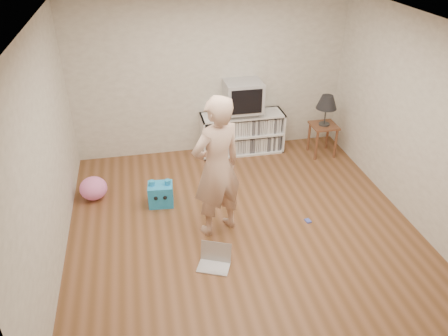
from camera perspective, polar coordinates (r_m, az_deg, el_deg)
ground at (r=5.90m, az=2.25°, el=-7.37°), size 4.50×4.50×0.00m
walls at (r=5.20m, az=2.54°, el=3.99°), size 4.52×4.52×2.60m
ceiling at (r=4.77m, az=2.91°, el=18.11°), size 4.50×4.50×0.01m
media_unit at (r=7.50m, az=2.34°, el=4.65°), size 1.40×0.45×0.70m
dvd_deck at (r=7.33m, az=2.43°, el=7.30°), size 0.45×0.35×0.07m
crt_tv at (r=7.22m, az=2.49°, el=9.37°), size 0.60×0.53×0.50m
side_table at (r=7.55m, az=12.82°, el=4.62°), size 0.42×0.42×0.55m
table_lamp at (r=7.35m, az=13.28°, el=8.30°), size 0.34×0.34×0.52m
person at (r=5.30m, az=-0.93°, el=0.03°), size 0.80×0.67×1.87m
laptop at (r=5.28m, az=-1.21°, el=-11.83°), size 0.45×0.42×0.25m
playing_cards at (r=6.05m, az=10.91°, el=-6.79°), size 0.08×0.10×0.02m
plush_blue at (r=6.25m, az=-8.27°, el=-3.41°), size 0.37×0.32×0.40m
plush_pink at (r=6.59m, az=-16.69°, el=-2.56°), size 0.43×0.43×0.33m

